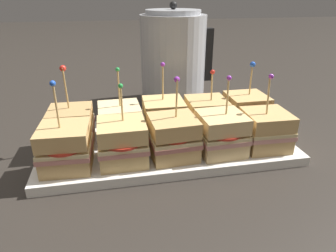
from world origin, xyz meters
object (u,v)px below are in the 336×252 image
object	(u,v)px
sandwich_front_left	(123,142)
sandwich_back_right	(206,115)
sandwich_front_center	(172,137)
sandwich_front_far_right	(265,130)
sandwich_front_far_left	(66,147)
sandwich_back_center	(163,118)
sandwich_front_right	(221,133)
sandwich_back_far_right	(246,111)
serving_platter	(168,148)
sandwich_back_far_left	(72,126)
kettle_steel	(173,59)
sandwich_back_left	(120,122)

from	to	relation	value
sandwich_front_left	sandwich_back_right	bearing A→B (deg)	27.55
sandwich_front_center	sandwich_front_far_right	bearing A→B (deg)	0.13
sandwich_front_far_right	sandwich_front_far_left	bearing A→B (deg)	-179.69
sandwich_back_center	sandwich_back_right	size ratio (longest dim) A/B	1.13
sandwich_front_right	sandwich_back_far_right	distance (m)	0.13
serving_platter	sandwich_front_right	bearing A→B (deg)	-28.26
sandwich_front_center	sandwich_back_far_left	size ratio (longest dim) A/B	0.96
sandwich_front_center	sandwich_front_right	distance (m)	0.09
sandwich_front_far_right	serving_platter	bearing A→B (deg)	165.59
kettle_steel	sandwich_front_far_right	bearing A→B (deg)	-72.65
sandwich_front_left	sandwich_front_center	distance (m)	0.09
sandwich_back_center	kettle_steel	distance (m)	0.27
sandwich_front_far_right	sandwich_back_left	size ratio (longest dim) A/B	0.98
sandwich_front_right	sandwich_back_far_left	size ratio (longest dim) A/B	0.94
sandwich_back_left	sandwich_back_right	size ratio (longest dim) A/B	1.10
sandwich_back_left	sandwich_back_center	world-z (taller)	sandwich_back_center
sandwich_front_center	sandwich_back_left	world-z (taller)	same
serving_platter	sandwich_front_left	distance (m)	0.11
sandwich_front_far_right	sandwich_back_far_right	size ratio (longest dim) A/B	1.00
serving_platter	sandwich_front_far_right	bearing A→B (deg)	-14.41
sandwich_back_far_left	kettle_steel	distance (m)	0.36
kettle_steel	sandwich_back_center	bearing A→B (deg)	-106.75
sandwich_front_far_right	sandwich_back_left	bearing A→B (deg)	161.34
sandwich_back_center	sandwich_front_far_right	bearing A→B (deg)	-26.97
sandwich_front_far_left	kettle_steel	bearing A→B (deg)	53.00
sandwich_front_far_right	sandwich_back_right	world-z (taller)	sandwich_front_far_right
serving_platter	sandwich_front_far_left	world-z (taller)	sandwich_front_far_left
sandwich_front_far_left	sandwich_back_center	bearing A→B (deg)	27.18
sandwich_back_far_left	sandwich_back_far_right	distance (m)	0.36
serving_platter	sandwich_back_center	size ratio (longest dim) A/B	3.23
sandwich_back_center	sandwich_front_far_left	bearing A→B (deg)	-152.82
serving_platter	sandwich_front_right	distance (m)	0.11
sandwich_front_center	serving_platter	bearing A→B (deg)	87.92
sandwich_front_far_left	sandwich_front_right	distance (m)	0.27
sandwich_front_right	serving_platter	bearing A→B (deg)	151.74
serving_platter	sandwich_front_center	world-z (taller)	sandwich_front_center
serving_platter	sandwich_back_far_left	distance (m)	0.19
sandwich_back_far_right	sandwich_back_right	bearing A→B (deg)	178.52
sandwich_front_left	sandwich_front_center	world-z (taller)	sandwich_front_center
sandwich_front_right	sandwich_front_far_right	distance (m)	0.09
sandwich_back_far_left	kettle_steel	bearing A→B (deg)	44.01
sandwich_back_far_left	serving_platter	bearing A→B (deg)	-14.01
sandwich_front_far_right	kettle_steel	bearing A→B (deg)	107.35
sandwich_back_right	sandwich_back_far_right	distance (m)	0.09
sandwich_front_far_right	sandwich_front_center	bearing A→B (deg)	-179.87
sandwich_front_far_right	sandwich_back_far_left	distance (m)	0.37
sandwich_front_center	kettle_steel	bearing A→B (deg)	77.56
sandwich_front_center	sandwich_back_far_left	bearing A→B (deg)	153.07
sandwich_back_far_left	sandwich_front_far_right	bearing A→B (deg)	-14.20
sandwich_back_left	sandwich_back_center	distance (m)	0.09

